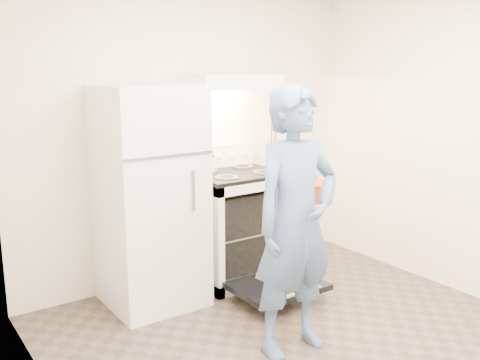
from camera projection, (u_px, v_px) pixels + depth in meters
The scene contains 15 objects.
floor at pixel (335, 358), 3.43m from camera, with size 3.60×3.60×0.00m, color #4D3E35.
back_wall at pixel (192, 135), 4.62m from camera, with size 3.20×0.02×2.50m, color beige.
refrigerator at pixel (150, 197), 4.10m from camera, with size 0.70×0.70×1.70m, color white.
stove_body at pixel (235, 227), 4.65m from camera, with size 0.76×0.65×0.92m, color white.
cooktop at pixel (235, 174), 4.55m from camera, with size 0.76×0.65×0.03m, color black.
backsplash at pixel (217, 156), 4.76m from camera, with size 0.76×0.07×0.20m, color white.
oven_door at pixel (278, 286), 4.24m from camera, with size 0.70×0.54×0.04m, color black.
oven_rack at pixel (235, 230), 4.65m from camera, with size 0.60×0.52×0.01m, color slate.
range_hood at pixel (230, 81), 4.45m from camera, with size 0.76×0.50×0.12m, color white.
knife_strip at pixel (287, 96), 5.13m from camera, with size 0.40×0.02×0.03m, color black.
pizza_stone at pixel (224, 227), 4.68m from camera, with size 0.34×0.34×0.02m, color #8E6E4E.
tea_kettle at pixel (199, 156), 4.45m from camera, with size 0.25×0.20×0.30m, color #BBBBC0, non-canonical shape.
utensil_jar at pixel (273, 160), 4.61m from camera, with size 0.09×0.09×0.13m, color silver.
person at pixel (296, 222), 3.39m from camera, with size 0.63×0.41×1.73m, color #3E5480.
dutch_oven at pixel (314, 192), 3.78m from camera, with size 0.34×0.27×0.23m, color red, non-canonical shape.
Camera 1 is at (-2.29, -2.21, 1.84)m, focal length 40.00 mm.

